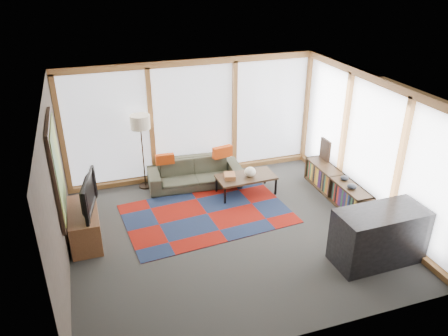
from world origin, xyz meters
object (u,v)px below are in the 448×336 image
object	(u,v)px
television	(84,195)
bar_counter	(379,236)
coffee_table	(246,185)
floor_lamp	(143,152)
tv_console	(85,225)
bookshelf	(336,187)
sofa	(195,173)

from	to	relation	value
television	bar_counter	size ratio (longest dim) A/B	0.72
television	coffee_table	bearing A→B (deg)	-67.02
floor_lamp	tv_console	distance (m)	2.13
floor_lamp	bar_counter	size ratio (longest dim) A/B	1.12
bookshelf	tv_console	distance (m)	4.89
sofa	coffee_table	bearing A→B (deg)	-33.23
floor_lamp	television	world-z (taller)	floor_lamp
bookshelf	bar_counter	xyz separation A→B (m)	(-0.46, -1.97, 0.20)
coffee_table	tv_console	distance (m)	3.29
coffee_table	bookshelf	xyz separation A→B (m)	(1.67, -0.75, 0.05)
television	sofa	bearing A→B (deg)	-47.92
floor_lamp	bar_counter	bearing A→B (deg)	-49.45
floor_lamp	bar_counter	xyz separation A→B (m)	(3.14, -3.67, -0.35)
sofa	television	size ratio (longest dim) A/B	1.90
floor_lamp	tv_console	world-z (taller)	floor_lamp
sofa	bookshelf	bearing A→B (deg)	-25.31
bar_counter	bookshelf	bearing A→B (deg)	75.74
coffee_table	television	distance (m)	3.30
floor_lamp	television	size ratio (longest dim) A/B	1.55
television	bar_counter	bearing A→B (deg)	-104.16
sofa	television	bearing A→B (deg)	-144.91
tv_console	bar_counter	distance (m)	4.89
sofa	bar_counter	size ratio (longest dim) A/B	1.37
floor_lamp	coffee_table	size ratio (longest dim) A/B	1.35
bookshelf	television	world-z (taller)	television
sofa	tv_console	xyz separation A→B (m)	(-2.31, -1.35, 0.01)
bookshelf	tv_console	size ratio (longest dim) A/B	1.71
bookshelf	floor_lamp	bearing A→B (deg)	154.62
television	bar_counter	world-z (taller)	television
floor_lamp	sofa	bearing A→B (deg)	-14.64
sofa	coffee_table	size ratio (longest dim) A/B	1.65
tv_console	bar_counter	world-z (taller)	bar_counter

